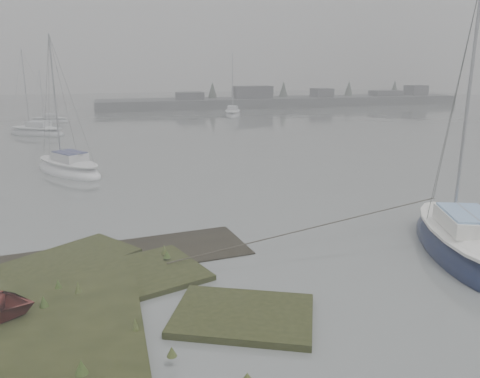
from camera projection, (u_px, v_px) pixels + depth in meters
name	position (u px, v px, depth m)	size (l,w,h in m)	color
ground	(138.00, 142.00, 40.19)	(160.00, 160.00, 0.00)	slate
far_shoreline	(290.00, 101.00, 76.77)	(60.00, 8.00, 4.15)	#4C4F51
sailboat_main	(461.00, 244.00, 16.14)	(4.73, 7.44, 9.98)	black
sailboat_white	(69.00, 169.00, 28.14)	(5.10, 6.26, 8.71)	white
sailboat_far_a	(37.00, 132.00, 43.93)	(6.02, 4.89, 8.37)	#A2A6AC
sailboat_far_b	(233.00, 114.00, 60.74)	(3.68, 6.43, 8.62)	#AAAFB3
sailboat_far_c	(49.00, 121.00, 53.97)	(4.71, 2.88, 6.31)	#A0A4A9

